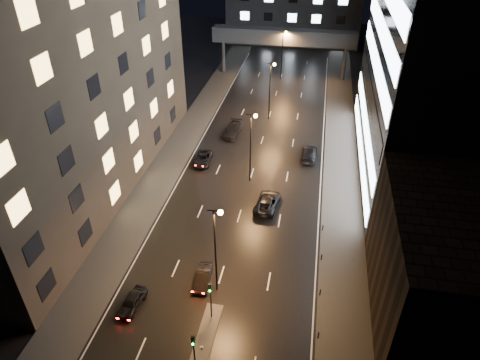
{
  "coord_description": "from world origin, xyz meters",
  "views": [
    {
      "loc": [
        7.76,
        -20.75,
        33.12
      ],
      "look_at": [
        -0.28,
        22.03,
        4.0
      ],
      "focal_mm": 32.0,
      "sensor_mm": 36.0,
      "label": 1
    }
  ],
  "objects_px": {
    "car_away_d": "(233,130)",
    "car_toward_b": "(309,153)",
    "car_away_c": "(203,159)",
    "car_away_b": "(203,277)",
    "car_away_a": "(132,302)",
    "car_toward_a": "(267,202)"
  },
  "relations": [
    {
      "from": "car_away_b",
      "to": "car_toward_a",
      "type": "bearing_deg",
      "value": 66.98
    },
    {
      "from": "car_toward_a",
      "to": "car_away_c",
      "type": "bearing_deg",
      "value": -33.21
    },
    {
      "from": "car_toward_a",
      "to": "car_away_a",
      "type": "bearing_deg",
      "value": 66.1
    },
    {
      "from": "car_away_d",
      "to": "car_away_c",
      "type": "bearing_deg",
      "value": -102.08
    },
    {
      "from": "car_toward_a",
      "to": "car_away_d",
      "type": "bearing_deg",
      "value": -59.61
    },
    {
      "from": "car_away_a",
      "to": "car_toward_a",
      "type": "xyz_separation_m",
      "value": [
        10.64,
        18.11,
        0.11
      ]
    },
    {
      "from": "car_away_d",
      "to": "car_toward_b",
      "type": "xyz_separation_m",
      "value": [
        12.77,
        -5.38,
        -0.02
      ]
    },
    {
      "from": "car_away_d",
      "to": "car_toward_b",
      "type": "distance_m",
      "value": 13.86
    },
    {
      "from": "car_away_b",
      "to": "car_toward_b",
      "type": "height_order",
      "value": "car_toward_b"
    },
    {
      "from": "car_away_a",
      "to": "car_away_d",
      "type": "distance_m",
      "value": 36.82
    },
    {
      "from": "car_toward_b",
      "to": "car_away_c",
      "type": "bearing_deg",
      "value": 17.11
    },
    {
      "from": "car_away_d",
      "to": "car_toward_b",
      "type": "relative_size",
      "value": 1.02
    },
    {
      "from": "car_away_c",
      "to": "car_away_b",
      "type": "bearing_deg",
      "value": -77.71
    },
    {
      "from": "car_away_c",
      "to": "car_toward_b",
      "type": "height_order",
      "value": "car_toward_b"
    },
    {
      "from": "car_away_a",
      "to": "car_toward_a",
      "type": "distance_m",
      "value": 21.0
    },
    {
      "from": "car_away_c",
      "to": "car_away_d",
      "type": "distance_m",
      "value": 10.0
    },
    {
      "from": "car_away_a",
      "to": "car_away_d",
      "type": "height_order",
      "value": "car_away_d"
    },
    {
      "from": "car_away_b",
      "to": "car_away_c",
      "type": "distance_m",
      "value": 23.53
    },
    {
      "from": "car_away_c",
      "to": "car_toward_a",
      "type": "distance_m",
      "value": 14.03
    },
    {
      "from": "car_away_c",
      "to": "car_away_d",
      "type": "xyz_separation_m",
      "value": [
        2.54,
        9.67,
        0.13
      ]
    },
    {
      "from": "car_toward_b",
      "to": "car_away_a",
      "type": "bearing_deg",
      "value": 65.65
    },
    {
      "from": "car_away_b",
      "to": "car_away_d",
      "type": "height_order",
      "value": "car_away_d"
    }
  ]
}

